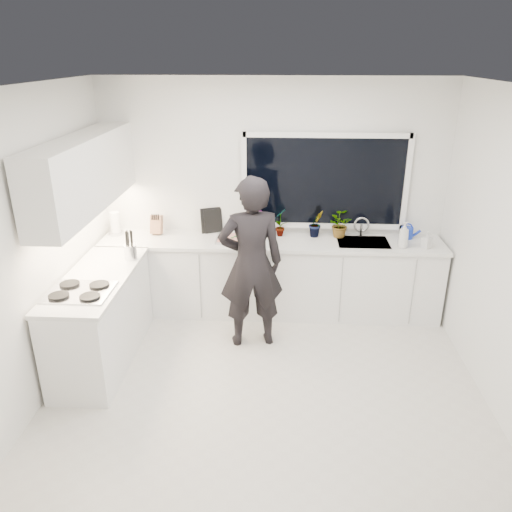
{
  "coord_description": "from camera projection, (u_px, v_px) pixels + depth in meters",
  "views": [
    {
      "loc": [
        0.13,
        -3.94,
        2.94
      ],
      "look_at": [
        -0.12,
        0.4,
        1.15
      ],
      "focal_mm": 35.0,
      "sensor_mm": 36.0,
      "label": 1
    }
  ],
  "objects": [
    {
      "name": "floor",
      "position": [
        266.0,
        384.0,
        4.77
      ],
      "size": [
        4.0,
        3.5,
        0.02
      ],
      "primitive_type": "cube",
      "color": "beige",
      "rests_on": "ground"
    },
    {
      "name": "wall_back",
      "position": [
        272.0,
        197.0,
        5.87
      ],
      "size": [
        4.0,
        0.02,
        2.7
      ],
      "primitive_type": "cube",
      "color": "white",
      "rests_on": "ground"
    },
    {
      "name": "wall_left",
      "position": [
        37.0,
        248.0,
        4.35
      ],
      "size": [
        0.02,
        3.5,
        2.7
      ],
      "primitive_type": "cube",
      "color": "white",
      "rests_on": "ground"
    },
    {
      "name": "wall_right",
      "position": [
        508.0,
        257.0,
        4.15
      ],
      "size": [
        0.02,
        3.5,
        2.7
      ],
      "primitive_type": "cube",
      "color": "white",
      "rests_on": "ground"
    },
    {
      "name": "ceiling",
      "position": [
        269.0,
        84.0,
        3.73
      ],
      "size": [
        4.0,
        3.5,
        0.02
      ],
      "primitive_type": "cube",
      "color": "white",
      "rests_on": "wall_back"
    },
    {
      "name": "window",
      "position": [
        325.0,
        182.0,
        5.74
      ],
      "size": [
        1.8,
        0.02,
        1.0
      ],
      "primitive_type": "cube",
      "color": "black",
      "rests_on": "wall_back"
    },
    {
      "name": "base_cabinets_back",
      "position": [
        271.0,
        278.0,
        5.93
      ],
      "size": [
        3.92,
        0.58,
        0.88
      ],
      "primitive_type": "cube",
      "color": "white",
      "rests_on": "floor"
    },
    {
      "name": "base_cabinets_left",
      "position": [
        102.0,
        320.0,
        5.0
      ],
      "size": [
        0.58,
        1.6,
        0.88
      ],
      "primitive_type": "cube",
      "color": "white",
      "rests_on": "floor"
    },
    {
      "name": "countertop_back",
      "position": [
        271.0,
        242.0,
        5.75
      ],
      "size": [
        3.94,
        0.62,
        0.04
      ],
      "primitive_type": "cube",
      "color": "silver",
      "rests_on": "base_cabinets_back"
    },
    {
      "name": "countertop_left",
      "position": [
        96.0,
        278.0,
        4.83
      ],
      "size": [
        0.62,
        1.6,
        0.04
      ],
      "primitive_type": "cube",
      "color": "silver",
      "rests_on": "base_cabinets_left"
    },
    {
      "name": "upper_cabinets",
      "position": [
        85.0,
        173.0,
        4.8
      ],
      "size": [
        0.34,
        2.1,
        0.7
      ],
      "primitive_type": "cube",
      "color": "white",
      "rests_on": "wall_left"
    },
    {
      "name": "sink",
      "position": [
        363.0,
        246.0,
        5.72
      ],
      "size": [
        0.58,
        0.42,
        0.14
      ],
      "primitive_type": "cube",
      "color": "silver",
      "rests_on": "countertop_back"
    },
    {
      "name": "faucet",
      "position": [
        361.0,
        227.0,
        5.84
      ],
      "size": [
        0.03,
        0.03,
        0.22
      ],
      "primitive_type": "cylinder",
      "color": "silver",
      "rests_on": "countertop_back"
    },
    {
      "name": "stovetop",
      "position": [
        80.0,
        291.0,
        4.49
      ],
      "size": [
        0.56,
        0.48,
        0.03
      ],
      "primitive_type": "cube",
      "color": "black",
      "rests_on": "countertop_left"
    },
    {
      "name": "person",
      "position": [
        251.0,
        264.0,
        5.11
      ],
      "size": [
        0.75,
        0.57,
        1.84
      ],
      "primitive_type": "imported",
      "rotation": [
        0.0,
        0.0,
        3.35
      ],
      "color": "black",
      "rests_on": "floor"
    },
    {
      "name": "pizza_tray",
      "position": [
        237.0,
        239.0,
        5.74
      ],
      "size": [
        0.48,
        0.36,
        0.03
      ],
      "primitive_type": "cube",
      "rotation": [
        0.0,
        0.0,
        -0.03
      ],
      "color": "silver",
      "rests_on": "countertop_back"
    },
    {
      "name": "pizza",
      "position": [
        237.0,
        238.0,
        5.73
      ],
      "size": [
        0.43,
        0.32,
        0.01
      ],
      "primitive_type": "cube",
      "rotation": [
        0.0,
        0.0,
        -0.03
      ],
      "color": "red",
      "rests_on": "pizza_tray"
    },
    {
      "name": "watering_can",
      "position": [
        407.0,
        233.0,
        5.79
      ],
      "size": [
        0.17,
        0.17,
        0.13
      ],
      "primitive_type": "cylinder",
      "rotation": [
        0.0,
        0.0,
        0.24
      ],
      "color": "#132FB7",
      "rests_on": "countertop_back"
    },
    {
      "name": "paper_towel_roll",
      "position": [
        115.0,
        224.0,
        5.89
      ],
      "size": [
        0.14,
        0.14,
        0.26
      ],
      "primitive_type": "cylinder",
      "rotation": [
        0.0,
        0.0,
        -0.27
      ],
      "color": "silver",
      "rests_on": "countertop_back"
    },
    {
      "name": "knife_block",
      "position": [
        157.0,
        225.0,
        5.91
      ],
      "size": [
        0.14,
        0.11,
        0.22
      ],
      "primitive_type": "cube",
      "rotation": [
        0.0,
        0.0,
        -0.06
      ],
      "color": "#A2844B",
      "rests_on": "countertop_back"
    },
    {
      "name": "utensil_crock",
      "position": [
        130.0,
        252.0,
        5.2
      ],
      "size": [
        0.16,
        0.16,
        0.16
      ],
      "primitive_type": "cylinder",
      "rotation": [
        0.0,
        0.0,
        0.25
      ],
      "color": "#B4B5B9",
      "rests_on": "countertop_left"
    },
    {
      "name": "picture_frame_large",
      "position": [
        213.0,
        221.0,
        5.96
      ],
      "size": [
        0.21,
        0.11,
        0.28
      ],
      "primitive_type": "cube",
      "rotation": [
        0.0,
        0.0,
        0.43
      ],
      "color": "black",
      "rests_on": "countertop_back"
    },
    {
      "name": "picture_frame_small",
      "position": [
        211.0,
        220.0,
        5.95
      ],
      "size": [
        0.24,
        0.11,
        0.3
      ],
      "primitive_type": "cube",
      "rotation": [
        0.0,
        0.0,
        0.39
      ],
      "color": "black",
      "rests_on": "countertop_back"
    },
    {
      "name": "herb_plants",
      "position": [
        303.0,
        223.0,
        5.82
      ],
      "size": [
        1.29,
        0.36,
        0.34
      ],
      "color": "#26662D",
      "rests_on": "countertop_back"
    },
    {
      "name": "soap_bottles",
      "position": [
        410.0,
        236.0,
        5.48
      ],
      "size": [
        0.39,
        0.15,
        0.29
      ],
      "color": "#D8BF66",
      "rests_on": "countertop_back"
    }
  ]
}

